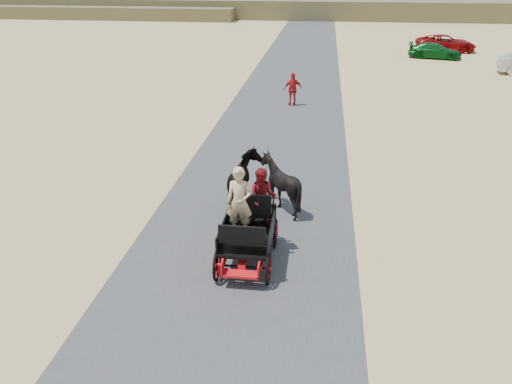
# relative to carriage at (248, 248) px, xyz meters

# --- Properties ---
(ground) EXTENTS (140.00, 140.00, 0.00)m
(ground) POSITION_rel_carriage_xyz_m (-0.22, -1.63, -0.36)
(ground) COLOR tan
(road) EXTENTS (6.00, 140.00, 0.01)m
(road) POSITION_rel_carriage_xyz_m (-0.22, -1.63, -0.35)
(road) COLOR #38383A
(road) RESTS_ON ground
(ridge_far) EXTENTS (140.00, 6.00, 2.40)m
(ridge_far) POSITION_rel_carriage_xyz_m (-0.22, 60.37, 0.84)
(ridge_far) COLOR brown
(ridge_far) RESTS_ON ground
(ridge_near) EXTENTS (40.00, 4.00, 1.60)m
(ridge_near) POSITION_rel_carriage_xyz_m (-30.22, 56.37, 0.44)
(ridge_near) COLOR brown
(ridge_near) RESTS_ON ground
(carriage) EXTENTS (1.30, 2.40, 0.72)m
(carriage) POSITION_rel_carriage_xyz_m (0.00, 0.00, 0.00)
(carriage) COLOR black
(carriage) RESTS_ON ground
(horse_left) EXTENTS (0.91, 2.01, 1.70)m
(horse_left) POSITION_rel_carriage_xyz_m (-0.55, 3.00, 0.49)
(horse_left) COLOR black
(horse_left) RESTS_ON ground
(horse_right) EXTENTS (1.37, 1.54, 1.70)m
(horse_right) POSITION_rel_carriage_xyz_m (0.55, 3.00, 0.49)
(horse_right) COLOR black
(horse_right) RESTS_ON ground
(driver_man) EXTENTS (0.66, 0.43, 1.80)m
(driver_man) POSITION_rel_carriage_xyz_m (-0.20, 0.05, 1.26)
(driver_man) COLOR tan
(driver_man) RESTS_ON carriage
(passenger_woman) EXTENTS (0.77, 0.60, 1.58)m
(passenger_woman) POSITION_rel_carriage_xyz_m (0.30, 0.60, 1.15)
(passenger_woman) COLOR #660C0F
(passenger_woman) RESTS_ON carriage
(pedestrian) EXTENTS (1.09, 0.72, 1.73)m
(pedestrian) POSITION_rel_carriage_xyz_m (0.13, 15.42, 0.50)
(pedestrian) COLOR #B21415
(pedestrian) RESTS_ON ground
(car_c) EXTENTS (4.32, 2.57, 1.18)m
(car_c) POSITION_rel_carriage_xyz_m (10.33, 31.20, 0.23)
(car_c) COLOR #0C4C19
(car_c) RESTS_ON ground
(car_d) EXTENTS (5.06, 2.57, 1.37)m
(car_d) POSITION_rel_carriage_xyz_m (11.86, 34.83, 0.33)
(car_d) COLOR maroon
(car_d) RESTS_ON ground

